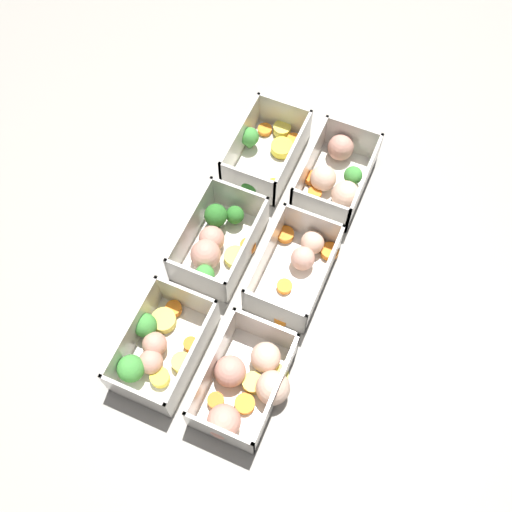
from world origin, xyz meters
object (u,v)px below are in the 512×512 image
Objects in this scene: container_near_left at (265,153)px; container_near_center at (216,242)px; container_far_left at (337,175)px; container_near_right at (157,348)px; container_far_right at (247,384)px; container_far_center at (298,264)px.

container_near_left is 1.07× the size of container_near_center.
container_near_right is at bearing -19.42° from container_far_left.
container_far_right is at bearing 91.11° from container_near_right.
container_far_left is (-0.39, 0.14, 0.00)m from container_near_right.
container_far_center is (0.18, 0.13, -0.00)m from container_near_left.
container_near_left is at bearing 179.29° from container_near_center.
container_near_center and container_far_center have the same top height.
container_near_left and container_near_center have the same top height.
container_far_center is at bearing 36.32° from container_near_left.
container_near_center and container_near_right have the same top height.
container_near_center and container_far_right have the same top height.
container_far_left is at bearing 160.58° from container_near_right.
container_near_center is 1.00× the size of container_near_right.
container_near_right is (0.39, -0.01, 0.00)m from container_near_left.
container_far_center is 0.97× the size of container_far_right.
container_near_left and container_near_right have the same top height.
container_far_left is at bearing 91.32° from container_near_left.
container_near_left is 1.03× the size of container_far_center.
container_near_right is 0.41m from container_far_left.
container_near_right is (0.19, -0.01, -0.00)m from container_near_center.
container_far_left is at bearing 146.15° from container_near_center.
container_near_center is 0.95× the size of container_far_left.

